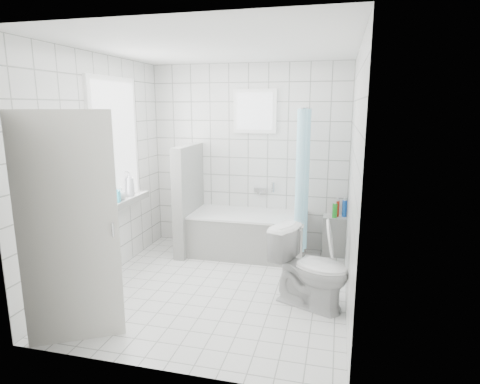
# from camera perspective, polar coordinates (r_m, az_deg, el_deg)

# --- Properties ---
(ground) EXTENTS (3.00, 3.00, 0.00)m
(ground) POSITION_cam_1_polar(r_m,az_deg,el_deg) (4.69, -3.06, -13.44)
(ground) COLOR white
(ground) RESTS_ON ground
(ceiling) EXTENTS (3.00, 3.00, 0.00)m
(ceiling) POSITION_cam_1_polar(r_m,az_deg,el_deg) (4.27, -3.47, 19.89)
(ceiling) COLOR white
(ceiling) RESTS_ON ground
(wall_back) EXTENTS (2.80, 0.02, 2.60)m
(wall_back) POSITION_cam_1_polar(r_m,az_deg,el_deg) (5.73, 1.17, 4.89)
(wall_back) COLOR white
(wall_back) RESTS_ON ground
(wall_front) EXTENTS (2.80, 0.02, 2.60)m
(wall_front) POSITION_cam_1_polar(r_m,az_deg,el_deg) (2.92, -11.92, -2.47)
(wall_front) COLOR white
(wall_front) RESTS_ON ground
(wall_left) EXTENTS (0.02, 3.00, 2.60)m
(wall_left) POSITION_cam_1_polar(r_m,az_deg,el_deg) (4.89, -19.17, 2.95)
(wall_left) COLOR white
(wall_left) RESTS_ON ground
(wall_right) EXTENTS (0.02, 3.00, 2.60)m
(wall_right) POSITION_cam_1_polar(r_m,az_deg,el_deg) (4.11, 15.77, 1.54)
(wall_right) COLOR white
(wall_right) RESTS_ON ground
(window_left) EXTENTS (0.01, 0.90, 1.40)m
(window_left) POSITION_cam_1_polar(r_m,az_deg,el_deg) (5.08, -17.15, 6.83)
(window_left) COLOR white
(window_left) RESTS_ON wall_left
(window_back) EXTENTS (0.50, 0.01, 0.50)m
(window_back) POSITION_cam_1_polar(r_m,az_deg,el_deg) (5.61, 2.11, 11.39)
(window_back) COLOR white
(window_back) RESTS_ON wall_back
(window_sill) EXTENTS (0.18, 1.02, 0.08)m
(window_sill) POSITION_cam_1_polar(r_m,az_deg,el_deg) (5.17, -16.21, -1.35)
(window_sill) COLOR white
(window_sill) RESTS_ON wall_left
(door) EXTENTS (0.71, 0.43, 2.00)m
(door) POSITION_cam_1_polar(r_m,az_deg,el_deg) (3.65, -23.14, -5.17)
(door) COLOR silver
(door) RESTS_ON ground
(bathtub) EXTENTS (1.56, 0.77, 0.58)m
(bathtub) POSITION_cam_1_polar(r_m,az_deg,el_deg) (5.57, 1.22, -5.98)
(bathtub) COLOR white
(bathtub) RESTS_ON ground
(partition_wall) EXTENTS (0.15, 0.85, 1.50)m
(partition_wall) POSITION_cam_1_polar(r_m,az_deg,el_deg) (5.64, -7.30, -1.00)
(partition_wall) COLOR white
(partition_wall) RESTS_ON ground
(tiled_ledge) EXTENTS (0.40, 0.24, 0.55)m
(tiled_ledge) POSITION_cam_1_polar(r_m,az_deg,el_deg) (5.70, 13.69, -6.08)
(tiled_ledge) COLOR white
(tiled_ledge) RESTS_ON ground
(toilet) EXTENTS (0.91, 0.72, 0.81)m
(toilet) POSITION_cam_1_polar(r_m,az_deg,el_deg) (4.22, 10.01, -10.59)
(toilet) COLOR white
(toilet) RESTS_ON ground
(curtain_rod) EXTENTS (0.02, 0.80, 0.02)m
(curtain_rod) POSITION_cam_1_polar(r_m,az_deg,el_deg) (5.16, 9.26, 11.74)
(curtain_rod) COLOR silver
(curtain_rod) RESTS_ON wall_back
(shower_curtain) EXTENTS (0.14, 0.48, 1.78)m
(shower_curtain) POSITION_cam_1_polar(r_m,az_deg,el_deg) (5.11, 8.79, 1.60)
(shower_curtain) COLOR #56D6FD
(shower_curtain) RESTS_ON curtain_rod
(tub_faucet) EXTENTS (0.18, 0.06, 0.06)m
(tub_faucet) POSITION_cam_1_polar(r_m,az_deg,el_deg) (5.72, 2.96, 0.30)
(tub_faucet) COLOR silver
(tub_faucet) RESTS_ON wall_back
(sill_bottles) EXTENTS (0.18, 0.47, 0.32)m
(sill_bottles) POSITION_cam_1_polar(r_m,az_deg,el_deg) (5.15, -16.10, 0.53)
(sill_bottles) COLOR #B9BAC0
(sill_bottles) RESTS_ON window_sill
(ledge_bottles) EXTENTS (0.19, 0.15, 0.23)m
(ledge_bottles) POSITION_cam_1_polar(r_m,az_deg,el_deg) (5.58, 13.89, -2.39)
(ledge_bottles) COLOR red
(ledge_bottles) RESTS_ON tiled_ledge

